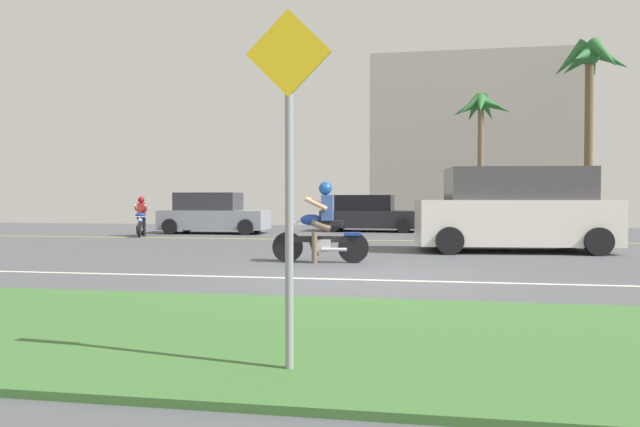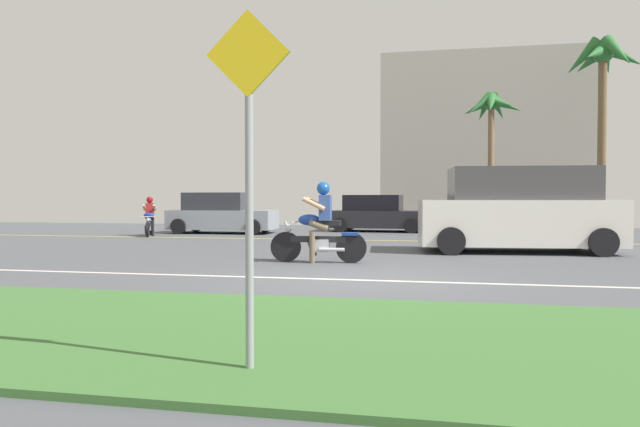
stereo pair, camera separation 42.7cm
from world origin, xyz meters
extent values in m
cube|color=#4C4F54|center=(0.00, 3.00, -0.02)|extent=(56.00, 30.00, 0.04)
cube|color=#3D6B33|center=(0.00, -4.10, 0.03)|extent=(56.00, 3.80, 0.06)
cube|color=silver|center=(0.00, -0.20, 0.00)|extent=(50.40, 0.12, 0.01)
cube|color=yellow|center=(0.00, 8.47, 0.00)|extent=(50.40, 0.12, 0.01)
cylinder|color=black|center=(-1.78, 2.09, 0.31)|extent=(0.62, 0.13, 0.61)
cylinder|color=black|center=(-0.45, 2.18, 0.31)|extent=(0.62, 0.13, 0.61)
cylinder|color=#B7BAC1|center=(-1.68, 2.10, 0.56)|extent=(0.28, 0.07, 0.53)
cube|color=black|center=(-1.11, 2.13, 0.47)|extent=(1.12, 0.17, 0.12)
cube|color=#B7BAC1|center=(-1.06, 2.14, 0.35)|extent=(0.34, 0.23, 0.25)
ellipsoid|color=navy|center=(-1.30, 2.12, 0.86)|extent=(0.45, 0.25, 0.23)
cube|color=black|center=(-0.91, 2.15, 0.80)|extent=(0.50, 0.26, 0.10)
cube|color=navy|center=(-0.47, 2.17, 0.58)|extent=(0.34, 0.18, 0.06)
cylinder|color=#B7BAC1|center=(-1.59, 2.10, 0.81)|extent=(0.08, 0.64, 0.04)
sphere|color=#B7BAC1|center=(-1.72, 2.09, 0.69)|extent=(0.14, 0.14, 0.14)
cylinder|color=#B7BAC1|center=(-0.82, 2.03, 0.28)|extent=(0.51, 0.10, 0.07)
cube|color=#334C8C|center=(-0.97, 2.14, 1.10)|extent=(0.25, 0.34, 0.51)
sphere|color=#194C9E|center=(-1.01, 2.14, 1.49)|extent=(0.27, 0.27, 0.27)
cylinder|color=brown|center=(-1.10, 2.24, 0.75)|extent=(0.42, 0.16, 0.26)
cylinder|color=brown|center=(-1.09, 2.03, 0.75)|extent=(0.42, 0.16, 0.26)
cylinder|color=brown|center=(-1.21, 1.98, 0.31)|extent=(0.12, 0.12, 0.62)
cylinder|color=brown|center=(-1.26, 2.25, 0.28)|extent=(0.21, 0.13, 0.35)
cylinder|color=tan|center=(-1.19, 2.33, 1.18)|extent=(0.47, 0.12, 0.29)
cylinder|color=tan|center=(-1.16, 1.92, 1.18)|extent=(0.47, 0.12, 0.29)
cube|color=white|center=(3.10, 5.32, 0.71)|extent=(4.73, 2.27, 1.08)
cube|color=#444346|center=(3.19, 5.33, 1.64)|extent=(3.43, 1.90, 0.78)
cylinder|color=black|center=(4.66, 6.40, 0.32)|extent=(0.66, 0.27, 0.64)
cylinder|color=black|center=(1.38, 6.11, 0.32)|extent=(0.66, 0.27, 0.64)
cylinder|color=black|center=(4.82, 4.52, 0.32)|extent=(0.66, 0.27, 0.64)
cylinder|color=black|center=(1.54, 4.24, 0.32)|extent=(0.66, 0.27, 0.64)
cylinder|color=black|center=(5.48, 5.53, 0.77)|extent=(0.25, 0.59, 0.58)
cube|color=#8C939E|center=(-6.56, 11.05, 0.50)|extent=(3.91, 1.78, 0.70)
cube|color=#2D2F36|center=(-6.79, 11.05, 1.18)|extent=(2.28, 1.50, 0.65)
cylinder|color=black|center=(-7.93, 10.18, 0.28)|extent=(0.57, 0.20, 0.56)
cylinder|color=black|center=(-5.14, 10.26, 0.28)|extent=(0.57, 0.20, 0.56)
cylinder|color=black|center=(-7.98, 11.84, 0.28)|extent=(0.57, 0.20, 0.56)
cylinder|color=black|center=(-5.19, 11.93, 0.28)|extent=(0.57, 0.20, 0.56)
cube|color=#232328|center=(-1.00, 13.34, 0.48)|extent=(3.82, 2.01, 0.66)
cube|color=black|center=(-1.23, 13.35, 1.12)|extent=(2.24, 1.67, 0.61)
cylinder|color=black|center=(-2.39, 12.51, 0.28)|extent=(0.57, 0.21, 0.56)
cylinder|color=black|center=(0.29, 12.36, 0.28)|extent=(0.57, 0.21, 0.56)
cylinder|color=black|center=(-2.29, 14.31, 0.28)|extent=(0.57, 0.21, 0.56)
cylinder|color=black|center=(0.39, 14.17, 0.28)|extent=(0.57, 0.21, 0.56)
cube|color=navy|center=(3.73, 11.32, 0.51)|extent=(4.06, 1.83, 0.72)
cube|color=black|center=(3.97, 11.33, 1.20)|extent=(2.38, 1.51, 0.66)
cylinder|color=black|center=(5.11, 12.21, 0.28)|extent=(0.57, 0.21, 0.56)
cylinder|color=black|center=(2.26, 12.05, 0.28)|extent=(0.57, 0.21, 0.56)
cylinder|color=black|center=(5.20, 10.59, 0.28)|extent=(0.57, 0.21, 0.56)
cylinder|color=black|center=(2.35, 10.44, 0.28)|extent=(0.57, 0.21, 0.56)
cylinder|color=brown|center=(7.79, 16.25, 3.62)|extent=(0.33, 0.33, 7.23)
sphere|color=#28662D|center=(7.79, 16.25, 7.23)|extent=(0.87, 0.87, 0.87)
cone|color=#28662D|center=(8.56, 16.27, 7.04)|extent=(1.80, 0.67, 1.34)
cone|color=#28662D|center=(8.10, 16.95, 7.04)|extent=(1.26, 1.88, 1.34)
cone|color=#28662D|center=(7.46, 16.94, 7.04)|extent=(1.34, 1.89, 1.15)
cone|color=#28662D|center=(7.03, 16.28, 7.04)|extent=(1.63, 0.68, 1.65)
cone|color=#28662D|center=(7.36, 15.62, 7.04)|extent=(1.53, 1.83, 1.12)
cone|color=#28662D|center=(8.18, 15.59, 7.04)|extent=(1.35, 1.74, 1.61)
cylinder|color=brown|center=(3.35, 15.25, 2.59)|extent=(0.24, 0.24, 5.18)
sphere|color=#28662D|center=(3.35, 15.25, 5.18)|extent=(0.63, 0.63, 0.63)
cone|color=#28662D|center=(3.92, 15.17, 5.04)|extent=(1.40, 0.66, 0.94)
cone|color=#28662D|center=(3.66, 15.74, 5.04)|extent=(1.06, 1.30, 1.18)
cone|color=#28662D|center=(3.12, 15.78, 5.04)|extent=(0.91, 1.31, 1.21)
cone|color=#28662D|center=(2.83, 15.49, 5.04)|extent=(1.41, 0.97, 0.92)
cone|color=#28662D|center=(2.87, 14.94, 5.04)|extent=(1.34, 1.09, 1.09)
cone|color=#28662D|center=(3.28, 14.69, 5.04)|extent=(0.61, 1.37, 1.04)
cone|color=#28662D|center=(3.67, 14.78, 5.04)|extent=(1.14, 1.36, 0.76)
cylinder|color=black|center=(-8.25, 8.51, 0.26)|extent=(0.25, 0.50, 0.51)
cylinder|color=black|center=(-8.65, 9.54, 0.26)|extent=(0.25, 0.50, 0.51)
cylinder|color=#B7BAC1|center=(-8.28, 8.59, 0.47)|extent=(0.12, 0.23, 0.44)
cube|color=black|center=(-8.45, 9.03, 0.39)|extent=(0.41, 0.90, 0.10)
cube|color=#B7BAC1|center=(-8.46, 9.07, 0.29)|extent=(0.26, 0.31, 0.20)
ellipsoid|color=navy|center=(-8.39, 8.88, 0.71)|extent=(0.37, 0.20, 0.19)
cube|color=black|center=(-8.51, 9.19, 0.66)|extent=(0.32, 0.45, 0.08)
cube|color=navy|center=(-8.64, 9.53, 0.48)|extent=(0.22, 0.30, 0.05)
cylinder|color=#B7BAC1|center=(-8.31, 8.65, 0.68)|extent=(0.50, 0.22, 0.03)
sphere|color=#B7BAC1|center=(-8.27, 8.56, 0.57)|extent=(0.12, 0.12, 0.12)
cylinder|color=#B7BAC1|center=(-8.44, 9.29, 0.23)|extent=(0.21, 0.42, 0.06)
cube|color=maroon|center=(-8.49, 9.14, 0.92)|extent=(0.32, 0.27, 0.43)
sphere|color=maroon|center=(-8.48, 9.11, 1.24)|extent=(0.22, 0.22, 0.22)
cylinder|color=black|center=(-8.53, 9.01, 0.62)|extent=(0.23, 0.36, 0.21)
cylinder|color=black|center=(-8.38, 9.07, 0.62)|extent=(0.23, 0.36, 0.21)
cylinder|color=black|center=(-8.31, 8.99, 0.26)|extent=(0.12, 0.12, 0.52)
cylinder|color=black|center=(-8.50, 8.88, 0.23)|extent=(0.15, 0.19, 0.29)
cylinder|color=tan|center=(-8.59, 8.92, 0.98)|extent=(0.21, 0.39, 0.24)
cylinder|color=tan|center=(-8.27, 9.04, 0.98)|extent=(0.21, 0.39, 0.24)
cylinder|color=gray|center=(-0.10, -5.25, 1.04)|extent=(0.06, 0.06, 2.09)
cube|color=yellow|center=(-0.10, -5.27, 2.33)|extent=(0.62, 0.03, 0.62)
cube|color=#A8A399|center=(3.58, 21.00, 4.17)|extent=(10.17, 4.00, 8.34)
camera|label=1|loc=(0.81, -9.32, 1.29)|focal=32.52mm
camera|label=2|loc=(1.23, -9.24, 1.29)|focal=32.52mm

